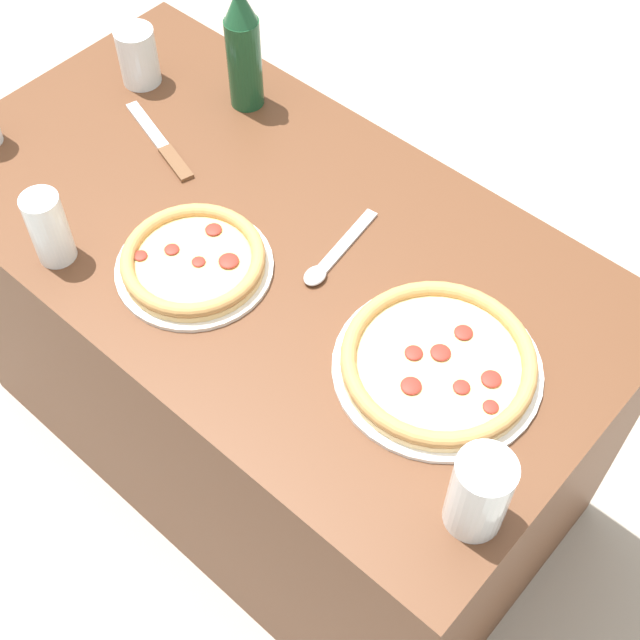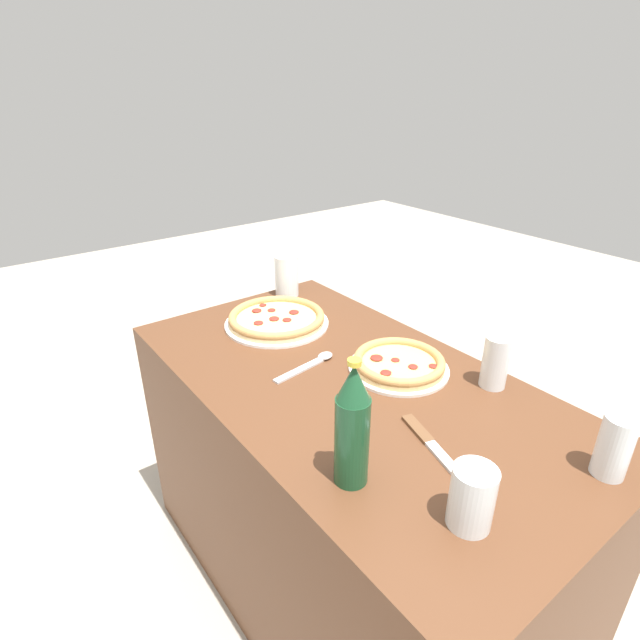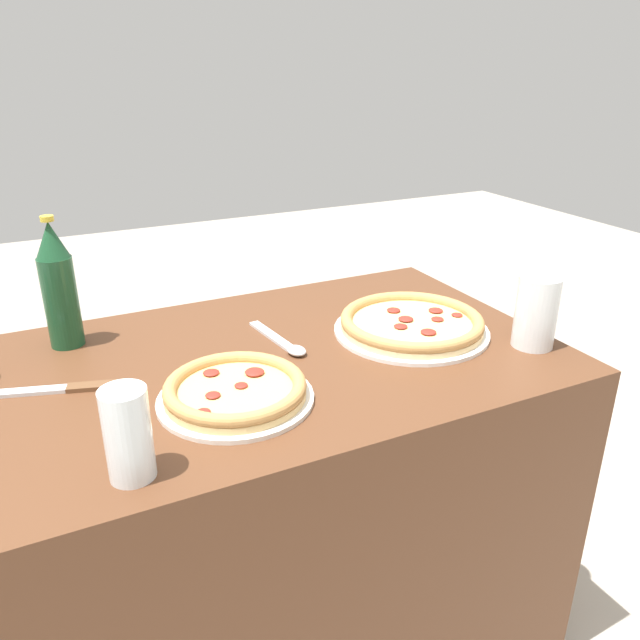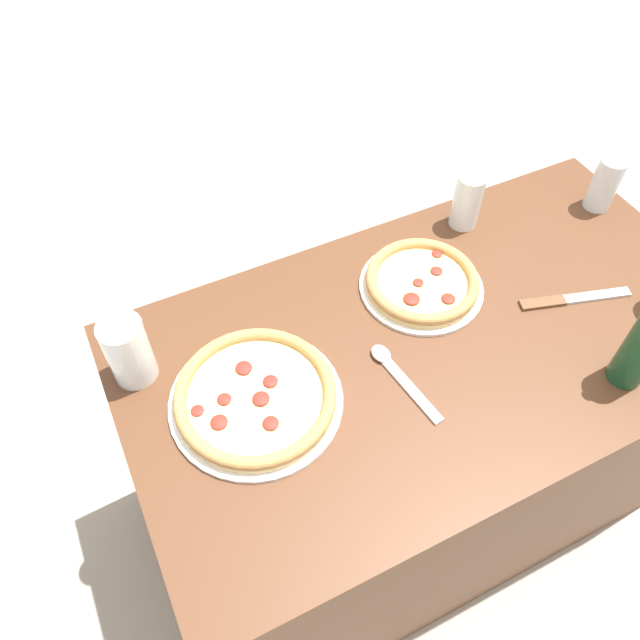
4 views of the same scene
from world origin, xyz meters
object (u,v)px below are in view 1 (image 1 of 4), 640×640
Objects in this scene: glass_red_wine at (49,230)px; spoon at (330,260)px; pizza_veggie at (438,363)px; beer_bottle at (243,48)px; glass_water at (138,59)px; glass_orange_juice at (479,495)px; knife at (161,144)px; pizza_pepperoni at (194,261)px.

spoon is at bearing 39.62° from glass_red_wine.
pizza_veggie is 1.23× the size of beer_bottle.
glass_red_wine is (0.23, -0.40, 0.01)m from glass_water.
pizza_veggie is 0.70m from beer_bottle.
glass_orange_juice is 0.92m from beer_bottle.
glass_orange_juice is at bearing 5.66° from glass_red_wine.
knife is (0.17, -0.10, -0.05)m from glass_water.
pizza_pepperoni is 0.50m from glass_water.
spoon is at bearing -10.43° from glass_water.
spoon is (0.38, -0.20, -0.12)m from beer_bottle.
beer_bottle is at bearing 153.62° from glass_orange_juice.
knife is 1.17× the size of spoon.
glass_red_wine is at bearing -158.83° from pizza_veggie.
knife is at bearing 103.08° from glass_red_wine.
glass_red_wine reaches higher than pizza_veggie.
glass_red_wine is at bearing -174.34° from glass_orange_juice.
spoon is (0.16, 0.16, -0.01)m from pizza_pepperoni.
glass_orange_juice reaches higher than glass_water.
glass_water is (-0.43, 0.27, 0.03)m from pizza_pepperoni.
pizza_pepperoni is 1.82× the size of glass_orange_juice.
pizza_pepperoni is 0.43m from pizza_veggie.
glass_water is at bearing 169.31° from pizza_veggie.
pizza_pepperoni is at bearing -134.79° from spoon.
glass_water is 0.20m from knife.
glass_water is 1.07m from glass_orange_juice.
beer_bottle is at bearing 94.11° from glass_red_wine.
knife is at bearing 175.11° from pizza_veggie.
spoon is at bearing 154.48° from glass_orange_juice.
beer_bottle is at bearing 122.45° from pizza_pepperoni.
spoon is at bearing -0.81° from knife.
beer_bottle reaches higher than pizza_pepperoni.
glass_water is 0.23m from beer_bottle.
beer_bottle reaches higher than glass_orange_juice.
knife is at bearing 179.19° from spoon.
glass_orange_juice reaches higher than spoon.
glass_orange_juice is at bearing -5.00° from pizza_pepperoni.
pizza_veggie is (0.42, 0.11, 0.00)m from pizza_pepperoni.
glass_water is 0.57× the size of spoon.
pizza_pepperoni is 0.82× the size of pizza_veggie.
glass_water is 0.60m from spoon.
pizza_veggie is 0.27m from spoon.
knife is 0.42m from spoon.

